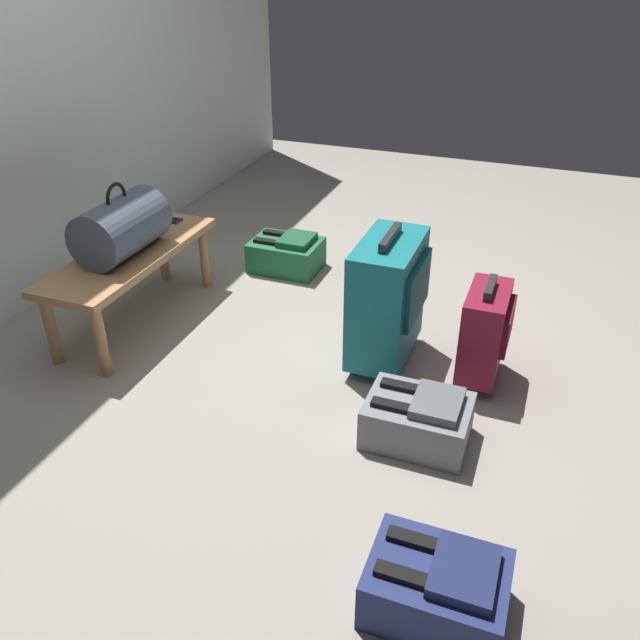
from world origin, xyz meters
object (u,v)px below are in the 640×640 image
object	(u,v)px
bench	(131,262)
duffel_bag_slate	(121,227)
suitcase_upright_teal	(388,298)
cell_phone	(167,219)
suitcase_small_burgundy	(485,331)
backpack_navy	(437,587)
backpack_green	(287,254)
backpack_grey	(418,420)

from	to	relation	value
bench	duffel_bag_slate	world-z (taller)	duffel_bag_slate
suitcase_upright_teal	duffel_bag_slate	bearing A→B (deg)	95.85
duffel_bag_slate	cell_phone	bearing A→B (deg)	5.39
bench	duffel_bag_slate	distance (m)	0.19
cell_phone	suitcase_small_burgundy	world-z (taller)	suitcase_small_burgundy
bench	backpack_navy	distance (m)	2.03
suitcase_small_burgundy	backpack_green	distance (m)	1.38
duffel_bag_slate	suitcase_small_burgundy	world-z (taller)	duffel_bag_slate
backpack_grey	backpack_navy	size ratio (longest dim) A/B	1.00
bench	duffel_bag_slate	xyz separation A→B (m)	(-0.03, 0.00, 0.19)
suitcase_upright_teal	backpack_grey	world-z (taller)	suitcase_upright_teal
backpack_navy	duffel_bag_slate	bearing A→B (deg)	58.53
suitcase_upright_teal	suitcase_small_burgundy	xyz separation A→B (m)	(-0.00, -0.42, -0.08)
suitcase_small_burgundy	backpack_green	size ratio (longest dim) A/B	1.21
bench	suitcase_small_burgundy	size ratio (longest dim) A/B	2.17
suitcase_small_burgundy	backpack_navy	xyz separation A→B (m)	(-1.17, -0.06, -0.15)
duffel_bag_slate	cell_phone	size ratio (longest dim) A/B	3.06
cell_phone	backpack_green	bearing A→B (deg)	-51.21
suitcase_upright_teal	suitcase_small_burgundy	world-z (taller)	suitcase_upright_teal
bench	cell_phone	xyz separation A→B (m)	(0.39, 0.04, 0.06)
bench	suitcase_upright_teal	xyz separation A→B (m)	(0.10, -1.22, -0.00)
bench	backpack_grey	world-z (taller)	bench
backpack_grey	backpack_green	bearing A→B (deg)	41.51
backpack_navy	suitcase_upright_teal	bearing A→B (deg)	22.39
backpack_navy	cell_phone	bearing A→B (deg)	49.99
suitcase_small_burgundy	backpack_green	xyz separation A→B (m)	(0.69, 1.19, -0.15)
duffel_bag_slate	backpack_navy	world-z (taller)	duffel_bag_slate
cell_phone	duffel_bag_slate	bearing A→B (deg)	-174.61
suitcase_upright_teal	backpack_green	distance (m)	1.06
suitcase_upright_teal	backpack_navy	bearing A→B (deg)	-157.61
backpack_grey	cell_phone	bearing A→B (deg)	63.12
bench	backpack_navy	bearing A→B (deg)	-122.18
bench	suitcase_upright_teal	distance (m)	1.23
backpack_grey	backpack_navy	distance (m)	0.72
cell_phone	backpack_green	world-z (taller)	cell_phone
suitcase_small_burgundy	backpack_navy	size ratio (longest dim) A/B	1.21
cell_phone	bench	bearing A→B (deg)	-174.22
suitcase_upright_teal	backpack_navy	xyz separation A→B (m)	(-1.17, -0.48, -0.22)
duffel_bag_slate	cell_phone	xyz separation A→B (m)	(0.42, 0.04, -0.13)
duffel_bag_slate	backpack_grey	size ratio (longest dim) A/B	1.16
cell_phone	backpack_navy	distance (m)	2.29
bench	cell_phone	world-z (taller)	cell_phone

